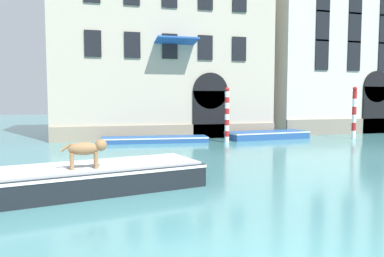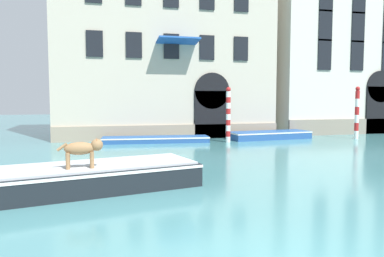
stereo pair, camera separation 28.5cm
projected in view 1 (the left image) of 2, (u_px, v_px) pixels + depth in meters
palazzo_left at (161, 24)px, 26.37m from camera, size 14.71×7.40×15.78m
palazzo_right at (343, 56)px, 30.46m from camera, size 13.37×6.13×12.26m
boat_foreground at (82, 178)px, 10.63m from camera, size 7.21×3.66×0.74m
dog_on_deck at (87, 149)px, 10.20m from camera, size 1.23×0.38×0.82m
boat_moored_near_palazzo at (155, 139)px, 22.42m from camera, size 6.46×2.04×0.35m
boat_moored_far at (267, 135)px, 24.49m from camera, size 5.61×2.34×0.49m
mooring_pole_0 at (227, 114)px, 22.44m from camera, size 0.28×0.28×3.31m
mooring_pole_2 at (354, 112)px, 24.47m from camera, size 0.28×0.28×3.40m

